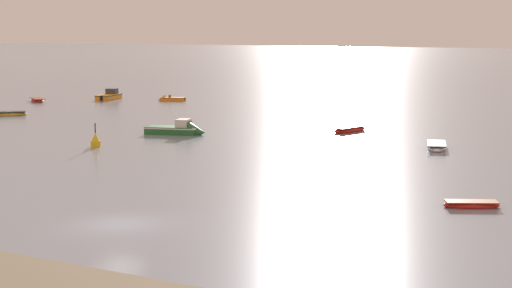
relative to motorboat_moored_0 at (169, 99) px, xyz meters
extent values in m
plane|color=gray|center=(41.47, -63.47, -0.19)|extent=(800.00, 800.00, 0.00)
cube|color=orange|center=(0.57, 0.22, -0.02)|extent=(3.72, 2.55, 0.68)
cone|color=orange|center=(-1.10, -0.42, -0.02)|extent=(1.48, 1.65, 1.35)
cube|color=brown|center=(0.54, 0.20, 0.23)|extent=(3.80, 2.61, 0.08)
cube|color=brown|center=(0.08, 0.03, 0.50)|extent=(0.44, 0.53, 0.38)
cube|color=black|center=(2.14, 0.81, 0.08)|extent=(0.29, 0.33, 0.48)
ellipsoid|color=red|center=(57.08, -49.86, -0.07)|extent=(3.50, 2.53, 0.53)
cube|color=brown|center=(57.08, -49.86, 0.15)|extent=(3.25, 2.39, 0.07)
cube|color=brown|center=(57.08, -49.86, 0.07)|extent=(0.65, 1.01, 0.05)
cube|color=orange|center=(-9.26, -2.51, 0.06)|extent=(3.38, 5.48, 1.00)
cone|color=orange|center=(-9.96, 0.06, 0.06)|extent=(2.36, 2.07, 2.01)
cube|color=#33383F|center=(-9.27, -2.46, 0.44)|extent=(3.46, 5.61, 0.11)
cube|color=#33383F|center=(-9.58, -1.34, 0.95)|extent=(1.86, 1.60, 0.78)
cube|color=#384751|center=(-9.74, -0.74, 1.01)|extent=(1.55, 0.67, 0.62)
cube|color=black|center=(-8.60, -4.92, 0.21)|extent=(0.47, 0.41, 0.71)
ellipsoid|color=white|center=(48.32, -27.77, -0.02)|extent=(2.96, 4.98, 0.74)
cube|color=#33383F|center=(48.32, -27.77, 0.29)|extent=(2.81, 4.61, 0.10)
cube|color=#33383F|center=(48.32, -27.77, 0.18)|extent=(1.47, 0.72, 0.07)
cube|color=#23602D|center=(22.04, -30.82, 0.06)|extent=(5.52, 3.42, 1.01)
cone|color=#23602D|center=(24.63, -30.11, 0.06)|extent=(2.09, 2.38, 2.03)
cube|color=silver|center=(22.09, -30.81, 0.44)|extent=(5.65, 3.49, 0.11)
cube|color=silver|center=(23.22, -30.50, 0.96)|extent=(1.62, 1.87, 0.79)
cube|color=#384751|center=(23.82, -30.33, 1.02)|extent=(0.68, 1.56, 0.63)
cube|color=black|center=(19.61, -31.49, 0.21)|extent=(0.41, 0.47, 0.72)
ellipsoid|color=red|center=(36.92, -20.26, -0.02)|extent=(2.78, 4.95, 0.74)
cube|color=brown|center=(36.92, -20.26, 0.29)|extent=(2.65, 4.58, 0.10)
cube|color=brown|center=(36.92, -20.26, 0.18)|extent=(1.47, 0.66, 0.07)
ellipsoid|color=gold|center=(-5.33, -26.12, -0.04)|extent=(3.90, 3.94, 0.65)
cube|color=black|center=(-5.33, -26.12, 0.23)|extent=(3.65, 3.68, 0.09)
cube|color=black|center=(-5.33, -26.12, 0.14)|extent=(1.09, 1.08, 0.07)
ellipsoid|color=red|center=(-16.07, -10.29, -0.04)|extent=(4.38, 3.54, 0.67)
cube|color=brown|center=(-16.07, -10.29, 0.25)|extent=(4.08, 3.33, 0.09)
cube|color=brown|center=(-16.07, -10.29, 0.15)|extent=(0.94, 1.25, 0.07)
cylinder|color=gold|center=(21.12, -41.41, -0.02)|extent=(0.90, 0.90, 0.70)
cone|color=gold|center=(21.12, -41.41, 0.68)|extent=(0.72, 0.72, 0.70)
cylinder|color=black|center=(21.12, -41.41, 1.48)|extent=(0.10, 0.10, 0.90)
camera|label=1|loc=(68.91, -97.48, 10.41)|focal=57.01mm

